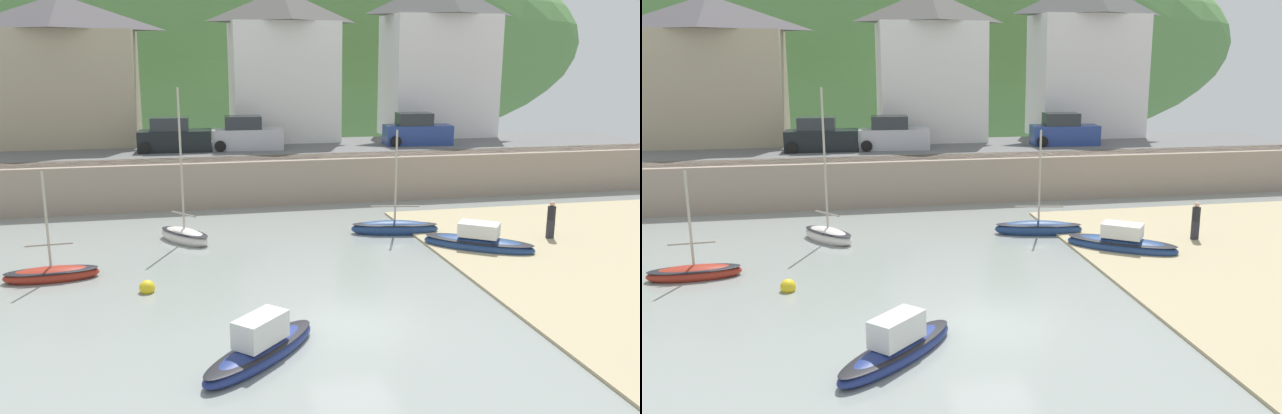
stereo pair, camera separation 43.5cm
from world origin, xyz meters
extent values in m
cube|color=gray|center=(0.00, 0.00, -0.03)|extent=(48.00, 40.00, 0.06)
cube|color=gray|center=(0.00, 17.00, 1.20)|extent=(48.00, 2.40, 2.40)
cube|color=#606060|center=(0.00, 20.70, 2.35)|extent=(48.00, 9.00, 0.10)
ellipsoid|color=#598D49|center=(-0.06, 55.20, 9.24)|extent=(80.00, 44.00, 26.39)
cube|color=tan|center=(-11.60, 25.20, 5.84)|extent=(8.42, 5.31, 6.88)
pyramid|color=#514C50|center=(-11.60, 25.20, 10.30)|extent=(8.72, 5.61, 2.03)
cube|color=silver|center=(1.75, 25.20, 6.12)|extent=(6.62, 5.42, 7.44)
pyramid|color=#4D4B47|center=(1.75, 25.20, 10.86)|extent=(6.92, 5.72, 2.03)
cube|color=silver|center=(12.45, 25.20, 6.41)|extent=(7.12, 4.52, 8.02)
cube|color=tan|center=(12.58, 29.20, 7.23)|extent=(2.80, 2.80, 9.65)
ellipsoid|color=navy|center=(-2.96, -1.76, 0.17)|extent=(3.82, 3.85, 0.62)
ellipsoid|color=black|center=(-2.96, -1.76, 0.34)|extent=(3.74, 3.77, 0.12)
cube|color=silver|center=(-2.96, -1.76, 0.84)|extent=(1.61, 1.61, 0.73)
ellipsoid|color=silver|center=(-4.84, 9.95, 0.21)|extent=(2.58, 2.86, 0.77)
ellipsoid|color=black|center=(-4.84, 9.95, 0.42)|extent=(2.53, 2.80, 0.12)
cylinder|color=#B2A893|center=(-4.84, 9.95, 3.54)|extent=(0.09, 0.09, 5.90)
cylinder|color=gray|center=(-4.84, 9.95, 1.21)|extent=(1.02, 1.24, 0.07)
ellipsoid|color=navy|center=(6.88, 6.26, 0.21)|extent=(4.44, 3.74, 0.75)
ellipsoid|color=black|center=(6.88, 6.26, 0.41)|extent=(4.35, 3.67, 0.12)
cube|color=silver|center=(6.88, 6.26, 0.86)|extent=(1.84, 1.70, 0.56)
ellipsoid|color=navy|center=(4.34, 9.40, 0.21)|extent=(3.99, 1.67, 0.78)
ellipsoid|color=black|center=(4.34, 9.40, 0.43)|extent=(3.91, 1.63, 0.12)
cylinder|color=#B2A893|center=(4.34, 9.40, 2.61)|extent=(0.09, 0.09, 4.02)
cylinder|color=gray|center=(4.34, 9.40, 1.24)|extent=(2.13, 0.48, 0.07)
ellipsoid|color=maroon|center=(-9.47, 5.95, 0.17)|extent=(3.29, 1.28, 0.62)
ellipsoid|color=black|center=(-9.47, 5.95, 0.34)|extent=(3.22, 1.25, 0.12)
cylinder|color=#B2A893|center=(-9.47, 5.95, 2.18)|extent=(0.09, 0.09, 3.40)
cylinder|color=gray|center=(-9.47, 5.95, 1.29)|extent=(1.58, 0.19, 0.07)
cube|color=black|center=(-5.19, 20.70, 3.00)|extent=(4.17, 1.88, 1.20)
cube|color=#282D33|center=(-5.44, 20.70, 3.95)|extent=(2.17, 1.59, 0.80)
cylinder|color=black|center=(-3.54, 21.50, 2.72)|extent=(0.64, 0.22, 0.64)
cylinder|color=black|center=(-3.54, 19.90, 2.72)|extent=(0.64, 0.22, 0.64)
cylinder|color=black|center=(-6.84, 21.50, 2.72)|extent=(0.64, 0.22, 0.64)
cylinder|color=black|center=(-6.84, 19.90, 2.72)|extent=(0.64, 0.22, 0.64)
cube|color=#B1B3BD|center=(-1.03, 20.70, 3.00)|extent=(4.20, 1.96, 1.20)
cube|color=#282D33|center=(-1.28, 20.70, 3.95)|extent=(2.19, 1.63, 0.80)
cylinder|color=black|center=(0.62, 21.50, 2.72)|extent=(0.64, 0.22, 0.64)
cylinder|color=black|center=(0.62, 19.90, 2.72)|extent=(0.64, 0.22, 0.64)
cylinder|color=black|center=(-2.68, 21.50, 2.72)|extent=(0.64, 0.22, 0.64)
cylinder|color=black|center=(-2.68, 19.90, 2.72)|extent=(0.64, 0.22, 0.64)
cube|color=navy|center=(9.46, 20.70, 3.00)|extent=(4.25, 2.09, 1.20)
cube|color=#282D33|center=(9.21, 20.70, 3.95)|extent=(2.24, 1.70, 0.80)
cylinder|color=black|center=(11.11, 21.50, 2.72)|extent=(0.64, 0.22, 0.64)
cylinder|color=black|center=(11.11, 19.90, 2.72)|extent=(0.64, 0.22, 0.64)
cylinder|color=black|center=(7.81, 21.50, 2.72)|extent=(0.64, 0.22, 0.64)
cylinder|color=black|center=(7.81, 19.90, 2.72)|extent=(0.64, 0.22, 0.64)
cube|color=#282833|center=(10.52, 6.97, 0.51)|extent=(0.28, 0.20, 0.82)
cylinder|color=black|center=(10.52, 6.97, 1.21)|extent=(0.34, 0.34, 0.58)
sphere|color=#D1A889|center=(10.52, 6.97, 1.61)|extent=(0.22, 0.22, 0.22)
sphere|color=yellow|center=(-6.11, 3.98, 0.16)|extent=(0.52, 0.52, 0.52)
camera|label=1|loc=(-4.65, -17.34, 7.69)|focal=36.50mm
camera|label=2|loc=(-4.22, -17.42, 7.69)|focal=36.50mm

